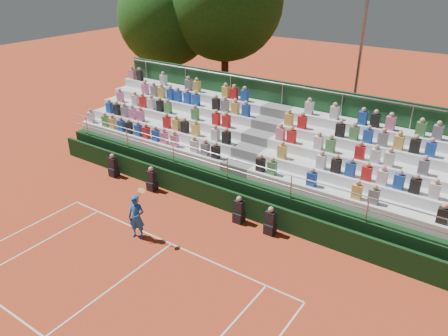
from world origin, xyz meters
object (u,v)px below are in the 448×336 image
Objects in this scene: tennis_player at (137,217)px; floodlight_mast at (360,58)px; tree_west at (166,18)px; tree_east at (225,2)px.

floodlight_mast is at bearing 75.54° from tennis_player.
tennis_player is at bearing -104.46° from floodlight_mast.
tree_west is at bearing 179.64° from floodlight_mast.
tree_east is (3.75, 1.56, 1.08)m from tree_west.
floodlight_mast is (13.48, -0.08, -1.11)m from tree_west.
tree_west is at bearing 126.69° from tennis_player.
tennis_player is 0.20× the size of tree_east.
tree_east is at bearing 170.40° from floodlight_mast.
tennis_player is at bearing -53.31° from tree_west.
tree_east reaches higher than floodlight_mast.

